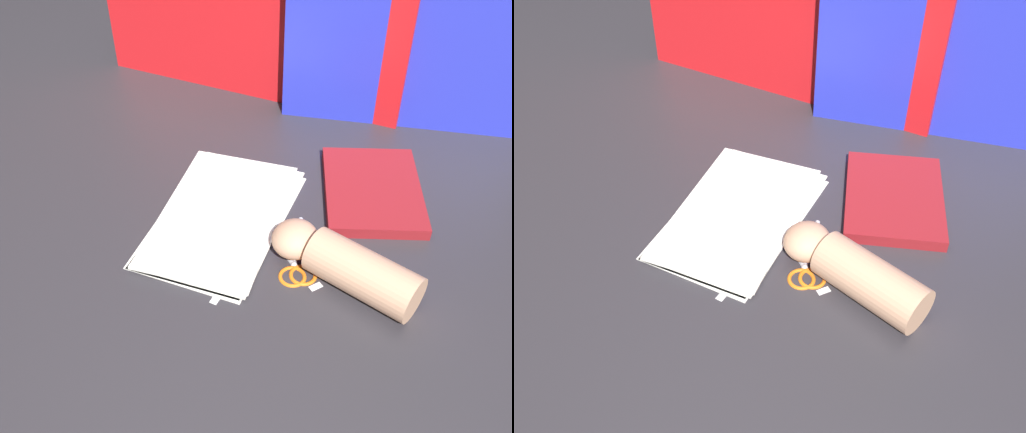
# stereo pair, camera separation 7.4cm
# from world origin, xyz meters

# --- Properties ---
(ground_plane) EXTENTS (6.00, 6.00, 0.00)m
(ground_plane) POSITION_xyz_m (0.00, 0.00, 0.00)
(ground_plane) COLOR #2D2B30
(backdrop_panel_left) EXTENTS (0.74, 0.05, 0.45)m
(backdrop_panel_left) POSITION_xyz_m (-0.16, 0.48, 0.22)
(backdrop_panel_left) COLOR red
(backdrop_panel_left) RESTS_ON ground_plane
(backdrop_panel_center) EXTENTS (0.55, 0.12, 0.39)m
(backdrop_panel_center) POSITION_xyz_m (0.22, 0.48, 0.20)
(backdrop_panel_center) COLOR #2833D1
(backdrop_panel_center) RESTS_ON ground_plane
(paper_stack) EXTENTS (0.24, 0.37, 0.01)m
(paper_stack) POSITION_xyz_m (-0.04, 0.04, 0.01)
(paper_stack) COLOR white
(paper_stack) RESTS_ON ground_plane
(book_closed) EXTENTS (0.25, 0.29, 0.02)m
(book_closed) POSITION_xyz_m (0.20, 0.21, 0.01)
(book_closed) COLOR maroon
(book_closed) RESTS_ON ground_plane
(scissors) EXTENTS (0.15, 0.17, 0.01)m
(scissors) POSITION_xyz_m (0.12, -0.02, 0.00)
(scissors) COLOR silver
(scissors) RESTS_ON ground_plane
(hand_forearm) EXTENTS (0.28, 0.16, 0.08)m
(hand_forearm) POSITION_xyz_m (0.21, -0.03, 0.04)
(hand_forearm) COLOR tan
(hand_forearm) RESTS_ON ground_plane
(paper_scrap_near) EXTENTS (0.02, 0.03, 0.00)m
(paper_scrap_near) POSITION_xyz_m (0.02, -0.14, 0.00)
(paper_scrap_near) COLOR white
(paper_scrap_near) RESTS_ON ground_plane
(paper_scrap_mid) EXTENTS (0.02, 0.02, 0.00)m
(paper_scrap_mid) POSITION_xyz_m (0.17, -0.06, 0.00)
(paper_scrap_mid) COLOR white
(paper_scrap_mid) RESTS_ON ground_plane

